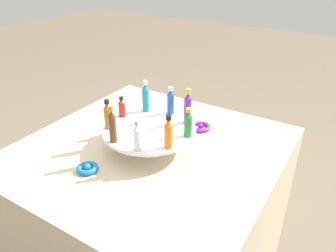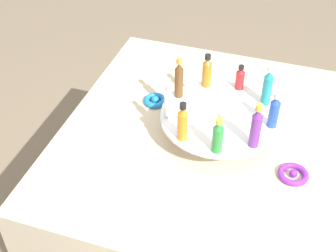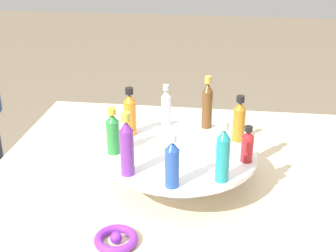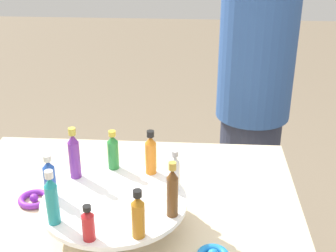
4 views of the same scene
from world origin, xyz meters
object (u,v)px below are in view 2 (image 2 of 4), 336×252
object	(u,v)px
bottle_purple	(256,127)
bottle_blue	(274,111)
bottle_orange	(183,123)
bottle_red	(240,78)
bottle_amber	(207,72)
display_stand	(219,120)
bottle_brown	(179,79)
ribbon_bow_blue	(155,100)
ribbon_bow_purple	(293,174)
bottle_green	(218,136)
bottle_clear	(168,103)
bottle_teal	(267,87)

from	to	relation	value
bottle_purple	bottle_blue	world-z (taller)	bottle_purple
bottle_purple	bottle_orange	distance (m)	0.20
bottle_red	bottle_amber	size ratio (longest dim) A/B	0.73
display_stand	bottle_orange	size ratio (longest dim) A/B	2.89
bottle_brown	ribbon_bow_blue	bearing A→B (deg)	154.16
bottle_orange	ribbon_bow_blue	size ratio (longest dim) A/B	1.61
bottle_blue	ribbon_bow_purple	distance (m)	0.19
bottle_green	bottle_clear	xyz separation A→B (m)	(-0.17, 0.10, -0.00)
bottle_green	bottle_teal	world-z (taller)	bottle_teal
bottle_teal	bottle_clear	distance (m)	0.30
bottle_clear	ribbon_bow_blue	size ratio (longest dim) A/B	1.44
bottle_red	ribbon_bow_blue	bearing A→B (deg)	-168.92
ribbon_bow_purple	bottle_blue	bearing A→B (deg)	131.25
bottle_amber	bottle_purple	bearing A→B (deg)	-49.95
bottle_purple	ribbon_bow_blue	size ratio (longest dim) A/B	1.85
bottle_red	ribbon_bow_blue	distance (m)	0.30
bottle_blue	bottle_orange	xyz separation A→B (m)	(-0.23, -0.13, 0.00)
bottle_purple	bottle_clear	distance (m)	0.27
display_stand	bottle_clear	bearing A→B (deg)	-159.95
bottle_red	ribbon_bow_purple	distance (m)	0.35
bottle_blue	bottle_brown	world-z (taller)	bottle_brown
bottle_green	bottle_amber	bearing A→B (deg)	110.05
bottle_purple	bottle_blue	size ratio (longest dim) A/B	1.22
bottle_blue	ribbon_bow_purple	size ratio (longest dim) A/B	1.33
bottle_blue	ribbon_bow_purple	world-z (taller)	bottle_blue
bottle_purple	bottle_brown	size ratio (longest dim) A/B	1.02
display_stand	bottle_brown	distance (m)	0.18
bottle_amber	bottle_orange	world-z (taller)	bottle_orange
bottle_red	bottle_orange	world-z (taller)	bottle_orange
bottle_green	bottle_purple	bearing A→B (deg)	30.05
display_stand	bottle_teal	distance (m)	0.18
bottle_green	bottle_brown	world-z (taller)	bottle_brown
bottle_blue	bottle_red	xyz separation A→B (m)	(-0.13, 0.15, -0.01)
bottle_green	ribbon_bow_purple	world-z (taller)	bottle_green
bottle_orange	ribbon_bow_blue	bearing A→B (deg)	125.22
bottle_purple	ribbon_bow_purple	distance (m)	0.19
bottle_teal	ribbon_bow_blue	xyz separation A→B (m)	(-0.36, 0.00, -0.14)
bottle_clear	ribbon_bow_purple	bearing A→B (deg)	-6.86
bottle_clear	bottle_orange	bearing A→B (deg)	-49.95
ribbon_bow_purple	bottle_teal	bearing A→B (deg)	121.86
bottle_blue	bottle_amber	size ratio (longest dim) A/B	1.01
bottle_blue	bottle_brown	bearing A→B (deg)	170.05
bottle_orange	ribbon_bow_purple	xyz separation A→B (m)	(0.32, 0.03, -0.13)
bottle_green	bottle_purple	size ratio (longest dim) A/B	0.79
bottle_brown	ribbon_bow_purple	distance (m)	0.44
bottle_orange	ribbon_bow_purple	world-z (taller)	bottle_orange
bottle_teal	bottle_brown	size ratio (longest dim) A/B	0.97
bottle_green	bottle_orange	bearing A→B (deg)	170.05
bottle_red	bottle_orange	size ratio (longest dim) A/B	0.69
bottle_teal	bottle_amber	xyz separation A→B (m)	(-0.20, 0.03, -0.01)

